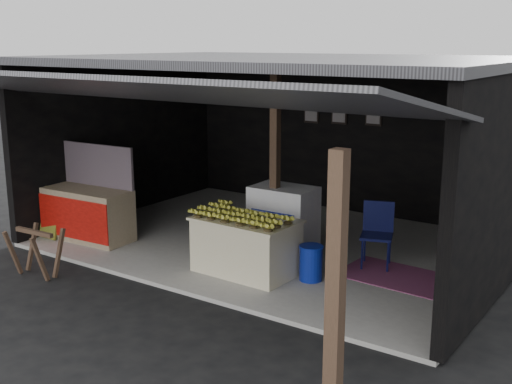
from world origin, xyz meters
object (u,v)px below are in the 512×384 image
Objects in this scene: sawhorse at (35,247)px; plastic_chair at (378,228)px; banana_table at (246,246)px; white_crate at (283,221)px; water_barrel at (311,264)px; neighbor_stall at (89,211)px.

plastic_chair reaches higher than sawhorse.
banana_table reaches higher than sawhorse.
white_crate reaches higher than banana_table.
banana_table is 3.17× the size of water_barrel.
neighbor_stall is (-3.06, -0.17, 0.07)m from banana_table.
water_barrel is (3.33, 1.94, -0.14)m from sawhorse.
sawhorse is 0.76× the size of plastic_chair.
neighbor_stall reaches higher than plastic_chair.
banana_table is 1.55× the size of plastic_chair.
water_barrel is 0.49× the size of plastic_chair.
plastic_chair is at bearing 66.00° from water_barrel.
plastic_chair is (1.38, 1.34, 0.16)m from banana_table.
sawhorse is (-2.43, -2.67, -0.16)m from white_crate.
neighbor_stall reaches higher than sawhorse.
water_barrel is (3.96, 0.43, -0.24)m from neighbor_stall.
white_crate is 3.26m from neighbor_stall.
neighbor_stall is 3.99m from water_barrel.
white_crate is 1.43m from plastic_chair.
neighbor_stall reaches higher than banana_table.
white_crate is 1.48× the size of sawhorse.
white_crate is 3.61m from sawhorse.
white_crate is at bearing 141.06° from water_barrel.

